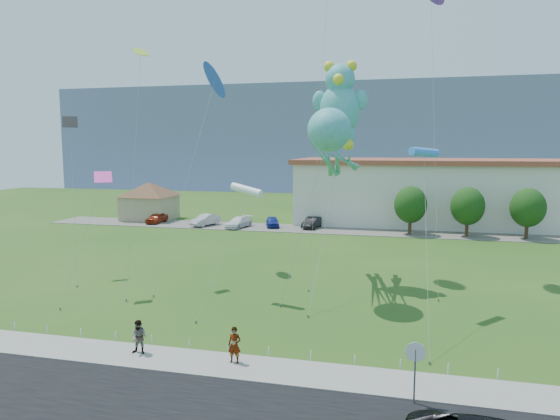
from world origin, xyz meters
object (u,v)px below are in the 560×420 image
object	(u,v)px
pedestrian_left	(234,345)
parked_car_blue	(272,222)
parked_car_red	(157,218)
pedestrian_right	(139,337)
parked_car_black	(312,222)
octopus_kite	(332,143)
warehouse	(544,193)
parked_car_white	(239,222)
parked_car_silver	(205,220)
teddy_bear_kite	(340,103)
stop_sign	(415,358)
pavilion	(149,197)

from	to	relation	value
pedestrian_left	parked_car_blue	xyz separation A→B (m)	(-7.95, 37.98, -0.24)
pedestrian_left	parked_car_blue	distance (m)	38.80
parked_car_red	parked_car_blue	world-z (taller)	parked_car_red
pedestrian_left	pedestrian_right	world-z (taller)	pedestrian_left
parked_car_red	parked_car_black	bearing A→B (deg)	4.20
octopus_kite	parked_car_blue	bearing A→B (deg)	112.35
warehouse	pedestrian_left	world-z (taller)	warehouse
parked_car_white	octopus_kite	world-z (taller)	octopus_kite
parked_car_black	pedestrian_left	bearing A→B (deg)	-75.25
pedestrian_right	parked_car_blue	xyz separation A→B (m)	(-3.28, 38.07, -0.22)
parked_car_red	parked_car_white	size ratio (longest dim) A/B	0.87
parked_car_silver	octopus_kite	xyz separation A→B (m)	(18.96, -24.82, 9.25)
parked_car_red	parked_car_blue	size ratio (longest dim) A/B	1.05
parked_car_red	parked_car_white	distance (m)	11.40
parked_car_blue	parked_car_white	bearing A→B (deg)	-177.13
parked_car_blue	octopus_kite	distance (m)	29.51
parked_car_black	octopus_kite	distance (m)	28.34
parked_car_red	pedestrian_left	bearing A→B (deg)	-56.03
warehouse	parked_car_red	size ratio (longest dim) A/B	15.84
pedestrian_right	teddy_bear_kite	world-z (taller)	teddy_bear_kite
parked_car_silver	parked_car_red	bearing A→B (deg)	-165.74
stop_sign	pedestrian_left	distance (m)	8.04
pedestrian_left	parked_car_silver	world-z (taller)	pedestrian_left
parked_car_blue	parked_car_black	size ratio (longest dim) A/B	0.91
warehouse	parked_car_blue	bearing A→B (deg)	-165.27
parked_car_silver	pavilion	bearing A→B (deg)	179.01
parked_car_silver	teddy_bear_kite	xyz separation A→B (m)	(18.99, -21.40, 12.08)
teddy_bear_kite	parked_car_silver	bearing A→B (deg)	131.59
warehouse	pedestrian_right	size ratio (longest dim) A/B	38.10
parked_car_black	teddy_bear_kite	distance (m)	26.39
pavilion	parked_car_blue	size ratio (longest dim) A/B	2.51
parked_car_silver	parked_car_blue	xyz separation A→B (m)	(8.31, 1.07, -0.08)
pavilion	parked_car_red	size ratio (longest dim) A/B	2.39
parked_car_white	stop_sign	bearing A→B (deg)	-49.25
warehouse	parked_car_blue	xyz separation A→B (m)	(-32.24, -8.48, -3.44)
pedestrian_left	parked_car_black	world-z (taller)	pedestrian_left
pavilion	parked_car_black	size ratio (longest dim) A/B	2.28
pedestrian_right	parked_car_black	size ratio (longest dim) A/B	0.40
stop_sign	parked_car_white	bearing A→B (deg)	117.13
pedestrian_right	parked_car_silver	size ratio (longest dim) A/B	0.38
pavilion	parked_car_silver	size ratio (longest dim) A/B	2.16
warehouse	pedestrian_right	xyz separation A→B (m)	(-28.96, -46.55, -3.22)
parked_car_silver	stop_sign	bearing A→B (deg)	-38.54
stop_sign	teddy_bear_kite	world-z (taller)	teddy_bear_kite
stop_sign	parked_car_white	distance (m)	43.03
stop_sign	pedestrian_right	world-z (taller)	stop_sign
pedestrian_left	octopus_kite	size ratio (longest dim) A/B	0.14
stop_sign	pedestrian_right	bearing A→B (deg)	172.43
pavilion	parked_car_blue	distance (m)	18.09
pavilion	warehouse	world-z (taller)	warehouse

